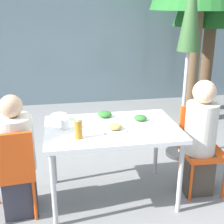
% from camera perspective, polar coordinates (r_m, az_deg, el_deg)
% --- Properties ---
extents(ground_plane, '(24.00, 24.00, 0.00)m').
position_cam_1_polar(ground_plane, '(3.28, 0.00, -15.06)').
color(ground_plane, gray).
extents(building_facade, '(10.00, 0.20, 3.00)m').
position_cam_1_polar(building_facade, '(5.97, -5.75, 15.91)').
color(building_facade, slate).
rests_on(building_facade, ground).
extents(dining_table, '(1.25, 0.82, 0.75)m').
position_cam_1_polar(dining_table, '(2.94, 0.00, -3.94)').
color(dining_table, white).
rests_on(dining_table, ground).
extents(chair_left, '(0.44, 0.44, 0.87)m').
position_cam_1_polar(chair_left, '(2.87, -17.95, -9.68)').
color(chair_left, '#E54C14').
rests_on(chair_left, ground).
extents(person_left, '(0.33, 0.33, 1.14)m').
position_cam_1_polar(person_left, '(2.93, -16.98, -8.37)').
color(person_left, '#383842').
rests_on(person_left, ground).
extents(chair_right, '(0.42, 0.42, 0.87)m').
position_cam_1_polar(chair_right, '(3.32, 15.92, -5.35)').
color(chair_right, '#E54C14').
rests_on(chair_right, ground).
extents(person_right, '(0.31, 0.31, 1.18)m').
position_cam_1_polar(person_right, '(3.21, 15.73, -5.01)').
color(person_right, '#473D33').
rests_on(person_right, ground).
extents(closed_umbrella, '(0.36, 0.36, 2.26)m').
position_cam_1_polar(closed_umbrella, '(3.72, 14.07, 14.89)').
color(closed_umbrella, '#333333').
rests_on(closed_umbrella, ground).
extents(plate_0, '(0.23, 0.23, 0.07)m').
position_cam_1_polar(plate_0, '(3.06, 5.20, -1.32)').
color(plate_0, white).
rests_on(plate_0, dining_table).
extents(plate_1, '(0.26, 0.26, 0.07)m').
position_cam_1_polar(plate_1, '(3.14, -1.34, -0.66)').
color(plate_1, white).
rests_on(plate_1, dining_table).
extents(plate_2, '(0.24, 0.24, 0.07)m').
position_cam_1_polar(plate_2, '(2.83, 0.48, -2.95)').
color(plate_2, white).
rests_on(plate_2, dining_table).
extents(bottle, '(0.07, 0.07, 0.18)m').
position_cam_1_polar(bottle, '(2.67, -6.15, -3.11)').
color(bottle, '#B7751E').
rests_on(bottle, dining_table).
extents(drinking_cup, '(0.08, 0.08, 0.11)m').
position_cam_1_polar(drinking_cup, '(2.89, -8.55, -2.10)').
color(drinking_cup, white).
rests_on(drinking_cup, dining_table).
extents(salad_bowl, '(0.16, 0.16, 0.06)m').
position_cam_1_polar(salad_bowl, '(3.12, -9.67, -0.99)').
color(salad_bowl, white).
rests_on(salad_bowl, dining_table).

